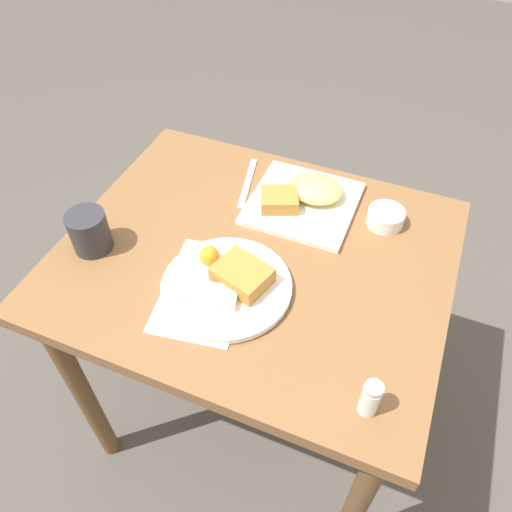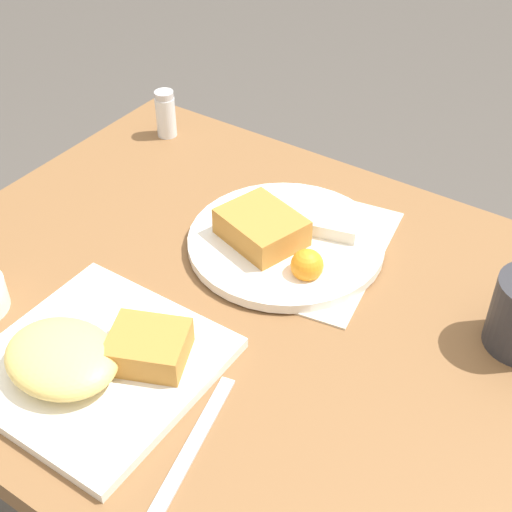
{
  "view_description": "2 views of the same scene",
  "coord_description": "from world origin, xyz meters",
  "px_view_note": "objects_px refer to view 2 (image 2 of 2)",
  "views": [
    {
      "loc": [
        -0.29,
        0.71,
        1.6
      ],
      "look_at": [
        -0.02,
        0.04,
        0.8
      ],
      "focal_mm": 35.0,
      "sensor_mm": 36.0,
      "label": 1
    },
    {
      "loc": [
        0.42,
        -0.55,
        1.4
      ],
      "look_at": [
        0.03,
        0.02,
        0.83
      ],
      "focal_mm": 50.0,
      "sensor_mm": 36.0,
      "label": 2
    }
  ],
  "objects_px": {
    "plate_square_near": "(91,360)",
    "salt_shaker": "(166,117)",
    "butter_knife": "(192,448)",
    "plate_oval_far": "(284,238)"
  },
  "relations": [
    {
      "from": "plate_square_near",
      "to": "plate_oval_far",
      "type": "bearing_deg",
      "value": 78.93
    },
    {
      "from": "plate_oval_far",
      "to": "plate_square_near",
      "type": "bearing_deg",
      "value": -101.07
    },
    {
      "from": "plate_square_near",
      "to": "butter_knife",
      "type": "distance_m",
      "value": 0.16
    },
    {
      "from": "plate_oval_far",
      "to": "butter_knife",
      "type": "distance_m",
      "value": 0.35
    },
    {
      "from": "salt_shaker",
      "to": "butter_knife",
      "type": "height_order",
      "value": "salt_shaker"
    },
    {
      "from": "plate_square_near",
      "to": "salt_shaker",
      "type": "bearing_deg",
      "value": 120.24
    },
    {
      "from": "plate_square_near",
      "to": "butter_knife",
      "type": "relative_size",
      "value": 1.28
    },
    {
      "from": "butter_knife",
      "to": "plate_square_near",
      "type": "bearing_deg",
      "value": 70.26
    },
    {
      "from": "butter_knife",
      "to": "plate_oval_far",
      "type": "bearing_deg",
      "value": 3.69
    },
    {
      "from": "salt_shaker",
      "to": "plate_square_near",
      "type": "bearing_deg",
      "value": -59.76
    }
  ]
}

